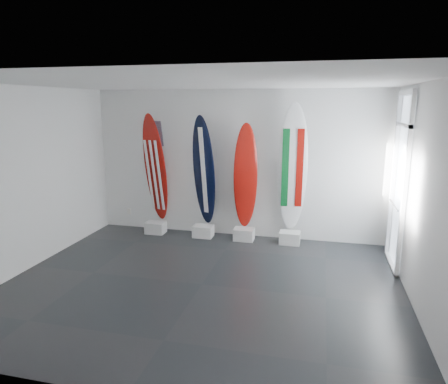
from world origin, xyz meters
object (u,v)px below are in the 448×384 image
(surfboard_navy, at_px, (204,171))
(surfboard_swiss, at_px, (246,176))
(surfboard_usa, at_px, (155,168))
(surfboard_italy, at_px, (293,168))

(surfboard_navy, distance_m, surfboard_swiss, 0.87)
(surfboard_usa, distance_m, surfboard_swiss, 1.93)
(surfboard_usa, height_order, surfboard_italy, surfboard_italy)
(surfboard_navy, xyz_separation_m, surfboard_italy, (1.78, 0.00, 0.12))
(surfboard_usa, xyz_separation_m, surfboard_navy, (1.06, 0.00, -0.01))
(surfboard_italy, bearing_deg, surfboard_usa, 173.18)
(surfboard_navy, height_order, surfboard_italy, surfboard_italy)
(surfboard_usa, distance_m, surfboard_italy, 2.85)
(surfboard_usa, relative_size, surfboard_swiss, 1.09)
(surfboard_italy, bearing_deg, surfboard_swiss, 173.18)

